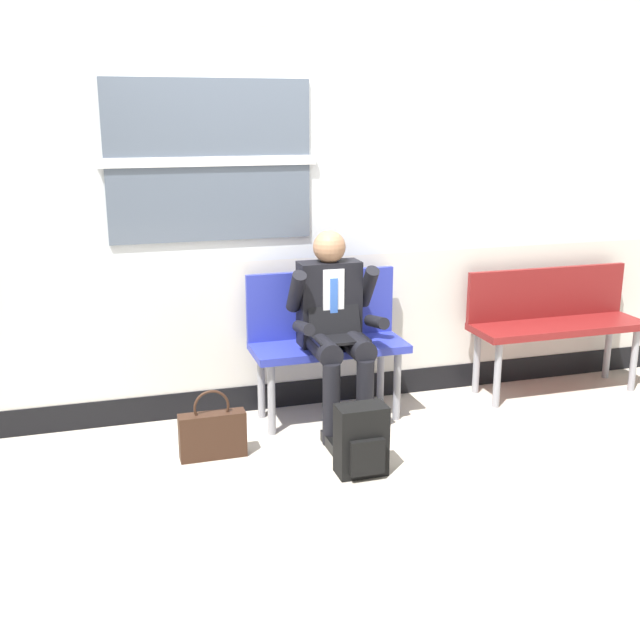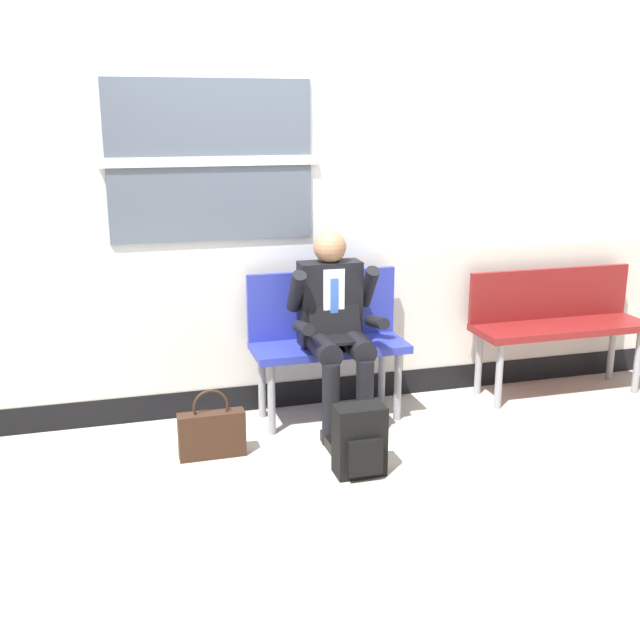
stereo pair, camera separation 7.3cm
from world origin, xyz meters
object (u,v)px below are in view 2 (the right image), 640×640
object	(u,v)px
backpack	(360,441)
bench_empty	(557,318)
bench_with_person	(326,333)
handbag	(212,433)
person_seated	(335,325)

from	to	relation	value
backpack	bench_empty	bearing A→B (deg)	26.55
bench_with_person	bench_empty	size ratio (longest dim) A/B	0.79
handbag	bench_empty	bearing A→B (deg)	9.77
bench_with_person	backpack	world-z (taller)	bench_with_person
bench_with_person	person_seated	world-z (taller)	person_seated
bench_empty	person_seated	distance (m)	1.76
person_seated	backpack	bearing A→B (deg)	-95.62
person_seated	handbag	size ratio (longest dim) A/B	2.98
person_seated	handbag	xyz separation A→B (m)	(-0.85, -0.25, -0.54)
bench_with_person	handbag	xyz separation A→B (m)	(-0.85, -0.45, -0.43)
bench_with_person	bench_empty	xyz separation A→B (m)	(1.75, -0.01, -0.02)
bench_with_person	bench_empty	bearing A→B (deg)	-0.23
person_seated	backpack	world-z (taller)	person_seated
person_seated	handbag	distance (m)	1.03
backpack	handbag	size ratio (longest dim) A/B	0.96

